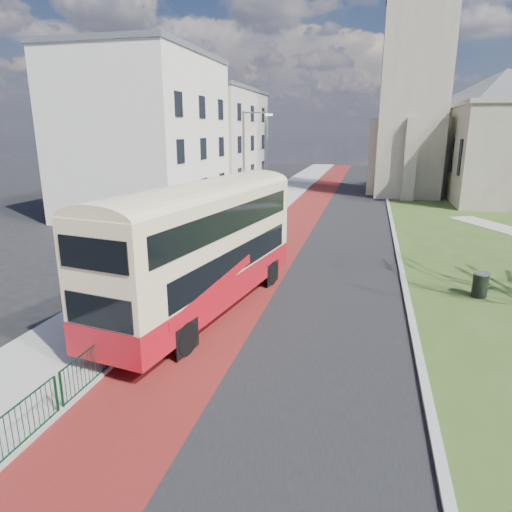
% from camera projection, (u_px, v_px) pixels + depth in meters
% --- Properties ---
extents(ground, '(160.00, 160.00, 0.00)m').
position_uv_depth(ground, '(232.00, 339.00, 15.61)').
color(ground, black).
rests_on(ground, ground).
extents(road_carriageway, '(9.00, 120.00, 0.01)m').
position_uv_depth(road_carriageway, '(329.00, 225.00, 33.96)').
color(road_carriageway, black).
rests_on(road_carriageway, ground).
extents(bus_lane, '(3.40, 120.00, 0.01)m').
position_uv_depth(bus_lane, '(293.00, 224.00, 34.59)').
color(bus_lane, '#591414').
rests_on(bus_lane, ground).
extents(pavement_west, '(4.00, 120.00, 0.12)m').
position_uv_depth(pavement_west, '(245.00, 221.00, 35.45)').
color(pavement_west, gray).
rests_on(pavement_west, ground).
extents(kerb_west, '(0.25, 120.00, 0.13)m').
position_uv_depth(kerb_west, '(270.00, 222.00, 34.99)').
color(kerb_west, '#999993').
rests_on(kerb_west, ground).
extents(kerb_east, '(0.25, 80.00, 0.13)m').
position_uv_depth(kerb_east, '(392.00, 222.00, 34.75)').
color(kerb_east, '#999993').
rests_on(kerb_east, ground).
extents(pedestrian_railing, '(0.07, 24.00, 1.12)m').
position_uv_depth(pedestrian_railing, '(193.00, 281.00, 19.89)').
color(pedestrian_railing, '#0C361C').
rests_on(pedestrian_railing, ground).
extents(gothic_church, '(16.38, 18.00, 40.00)m').
position_uv_depth(gothic_church, '(465.00, 64.00, 44.71)').
color(gothic_church, gray).
rests_on(gothic_church, ground).
extents(street_block_near, '(10.30, 14.30, 13.00)m').
position_uv_depth(street_block_near, '(146.00, 134.00, 37.68)').
color(street_block_near, silver).
rests_on(street_block_near, ground).
extents(street_block_far, '(10.30, 16.30, 11.50)m').
position_uv_depth(street_block_far, '(210.00, 140.00, 52.84)').
color(street_block_far, beige).
rests_on(street_block_far, ground).
extents(streetlamp, '(2.13, 0.18, 8.00)m').
position_uv_depth(streetlamp, '(246.00, 163.00, 32.22)').
color(streetlamp, gray).
rests_on(streetlamp, pavement_west).
extents(bus, '(4.54, 11.85, 4.84)m').
position_uv_depth(bus, '(203.00, 243.00, 17.37)').
color(bus, '#AC0F1A').
rests_on(bus, ground).
extents(litter_bin, '(0.73, 0.73, 1.07)m').
position_uv_depth(litter_bin, '(480.00, 285.00, 19.30)').
color(litter_bin, black).
rests_on(litter_bin, grass_green).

